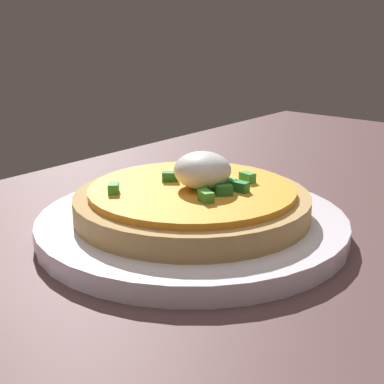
# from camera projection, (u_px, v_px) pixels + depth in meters

# --- Properties ---
(dining_table) EXTENTS (1.17, 0.81, 0.03)m
(dining_table) POSITION_uv_depth(u_px,v_px,m) (357.00, 294.00, 0.39)
(dining_table) COLOR brown
(dining_table) RESTS_ON ground
(plate) EXTENTS (0.25, 0.25, 0.02)m
(plate) POSITION_uv_depth(u_px,v_px,m) (192.00, 224.00, 0.46)
(plate) COLOR white
(plate) RESTS_ON dining_table
(pizza) EXTENTS (0.19, 0.19, 0.05)m
(pizza) POSITION_uv_depth(u_px,v_px,m) (193.00, 199.00, 0.45)
(pizza) COLOR tan
(pizza) RESTS_ON plate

